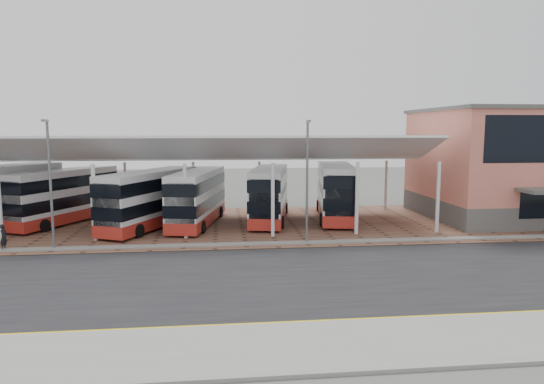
# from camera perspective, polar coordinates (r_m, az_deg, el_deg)

# --- Properties ---
(ground) EXTENTS (140.00, 140.00, 0.00)m
(ground) POSITION_cam_1_polar(r_m,az_deg,el_deg) (25.93, 2.21, -9.37)
(ground) COLOR #4F524C
(road) EXTENTS (120.00, 14.00, 0.02)m
(road) POSITION_cam_1_polar(r_m,az_deg,el_deg) (24.98, 2.56, -10.00)
(road) COLOR black
(road) RESTS_ON ground
(forecourt) EXTENTS (72.00, 16.00, 0.06)m
(forecourt) POSITION_cam_1_polar(r_m,az_deg,el_deg) (38.71, 2.30, -3.74)
(forecourt) COLOR brown
(forecourt) RESTS_ON ground
(sidewalk) EXTENTS (120.00, 4.00, 0.14)m
(sidewalk) POSITION_cam_1_polar(r_m,az_deg,el_deg) (17.61, 6.75, -17.48)
(sidewalk) COLOR gray
(sidewalk) RESTS_ON ground
(north_kerb) EXTENTS (120.00, 0.80, 0.14)m
(north_kerb) POSITION_cam_1_polar(r_m,az_deg,el_deg) (31.85, 0.56, -6.08)
(north_kerb) COLOR gray
(north_kerb) RESTS_ON ground
(yellow_line_near) EXTENTS (120.00, 0.12, 0.01)m
(yellow_line_near) POSITION_cam_1_polar(r_m,az_deg,el_deg) (19.42, 5.38, -15.17)
(yellow_line_near) COLOR #E4C200
(yellow_line_near) RESTS_ON road
(yellow_line_far) EXTENTS (120.00, 0.12, 0.01)m
(yellow_line_far) POSITION_cam_1_polar(r_m,az_deg,el_deg) (19.69, 5.19, -14.85)
(yellow_line_far) COLOR #E4C200
(yellow_line_far) RESTS_ON road
(canopy) EXTENTS (37.00, 11.63, 7.07)m
(canopy) POSITION_cam_1_polar(r_m,az_deg,el_deg) (38.60, -9.73, 4.76)
(canopy) COLOR white
(canopy) RESTS_ON ground
(terminal) EXTENTS (18.40, 14.40, 9.25)m
(terminal) POSITION_cam_1_polar(r_m,az_deg,el_deg) (46.92, 28.45, 3.03)
(terminal) COLOR #575552
(terminal) RESTS_ON ground
(lamp_west) EXTENTS (0.16, 0.90, 8.07)m
(lamp_west) POSITION_cam_1_polar(r_m,az_deg,el_deg) (32.65, -24.65, 1.23)
(lamp_west) COLOR slate
(lamp_west) RESTS_ON ground
(lamp_east) EXTENTS (0.16, 0.90, 8.07)m
(lamp_east) POSITION_cam_1_polar(r_m,az_deg,el_deg) (31.51, 4.17, 1.68)
(lamp_east) COLOR slate
(lamp_east) RESTS_ON ground
(bus_1) EXTENTS (6.70, 10.34, 4.27)m
(bus_1) POSITION_cam_1_polar(r_m,az_deg,el_deg) (41.94, -23.28, -0.50)
(bus_1) COLOR silver
(bus_1) RESTS_ON forecourt
(bus_2) EXTENTS (6.64, 10.54, 4.33)m
(bus_2) POSITION_cam_1_polar(r_m,az_deg,el_deg) (37.82, -14.13, -0.86)
(bus_2) COLOR silver
(bus_2) RESTS_ON forecourt
(bus_3) EXTENTS (4.37, 10.52, 4.23)m
(bus_3) POSITION_cam_1_polar(r_m,az_deg,el_deg) (38.35, -8.76, -0.70)
(bus_3) COLOR silver
(bus_3) RESTS_ON forecourt
(bus_4) EXTENTS (4.33, 10.79, 4.34)m
(bus_4) POSITION_cam_1_polar(r_m,az_deg,el_deg) (39.65, -0.28, -0.27)
(bus_4) COLOR silver
(bus_4) RESTS_ON forecourt
(bus_5) EXTENTS (4.35, 11.35, 4.57)m
(bus_5) POSITION_cam_1_polar(r_m,az_deg,el_deg) (41.04, 7.43, 0.09)
(bus_5) COLOR silver
(bus_5) RESTS_ON forecourt
(pedestrian) EXTENTS (0.42, 0.61, 1.62)m
(pedestrian) POSITION_cam_1_polar(r_m,az_deg,el_deg) (34.33, -29.02, -4.66)
(pedestrian) COLOR black
(pedestrian) RESTS_ON forecourt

